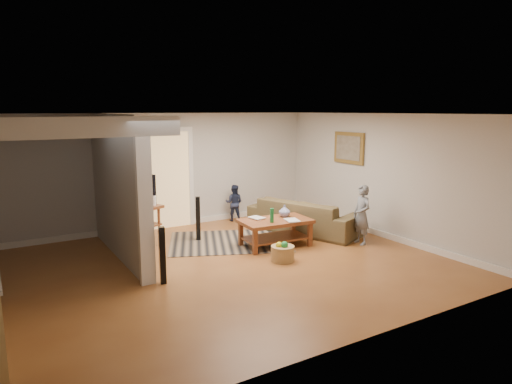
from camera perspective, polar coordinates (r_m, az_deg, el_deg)
ground at (r=7.65m, az=-4.85°, el=-9.42°), size 7.50×7.50×0.00m
room_shell at (r=7.30m, az=-14.04°, el=1.18°), size 7.54×6.02×2.52m
area_rug at (r=9.07m, az=-3.34°, el=-6.19°), size 2.80×2.47×0.01m
sofa at (r=9.84m, az=6.03°, el=-4.94°), size 1.75×2.57×0.70m
coffee_table at (r=8.71m, az=2.51°, el=-4.16°), size 1.38×0.87×0.78m
tv_console at (r=9.13m, az=-15.03°, el=-1.79°), size 0.93×1.34×1.08m
speaker_left at (r=6.97m, az=-11.62°, el=-7.78°), size 0.10×0.10×0.87m
speaker_right at (r=9.13m, az=-7.26°, el=-3.31°), size 0.12×0.12×0.88m
toy_basket at (r=7.92m, az=3.35°, el=-7.55°), size 0.40×0.40×0.36m
child at (r=9.16m, az=12.94°, el=-6.31°), size 0.32×0.45×1.15m
toddler at (r=10.73m, az=-2.73°, el=-3.62°), size 0.53×0.52×0.86m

